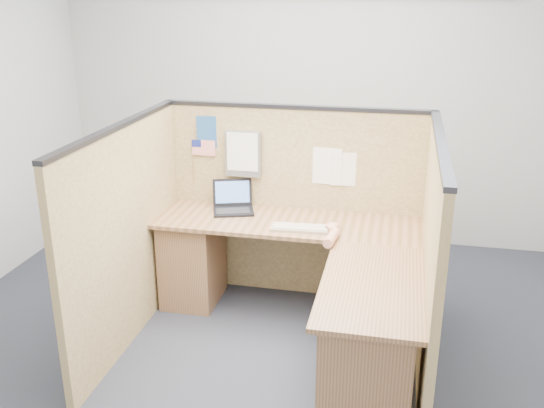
% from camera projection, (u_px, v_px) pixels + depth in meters
% --- Properties ---
extents(floor, '(5.00, 5.00, 0.00)m').
position_uv_depth(floor, '(267.00, 357.00, 4.08)').
color(floor, '#20242E').
rests_on(floor, ground).
extents(wall_back, '(5.00, 0.00, 5.00)m').
position_uv_depth(wall_back, '(320.00, 95.00, 5.68)').
color(wall_back, '#AEB1B3').
rests_on(wall_back, floor).
extents(wall_front, '(5.00, 0.00, 5.00)m').
position_uv_depth(wall_front, '(72.00, 383.00, 1.54)').
color(wall_front, '#AEB1B3').
rests_on(wall_front, floor).
extents(cubicle_partitions, '(2.06, 1.83, 1.53)m').
position_uv_depth(cubicle_partitions, '(281.00, 229.00, 4.21)').
color(cubicle_partitions, olive).
rests_on(cubicle_partitions, floor).
extents(l_desk, '(1.95, 1.75, 0.73)m').
position_uv_depth(l_desk, '(302.00, 289.00, 4.17)').
color(l_desk, brown).
rests_on(l_desk, floor).
extents(laptop, '(0.36, 0.38, 0.22)m').
position_uv_depth(laptop, '(235.00, 203.00, 4.67)').
color(laptop, black).
rests_on(laptop, l_desk).
extents(keyboard, '(0.43, 0.17, 0.03)m').
position_uv_depth(keyboard, '(301.00, 228.00, 4.29)').
color(keyboard, gray).
rests_on(keyboard, l_desk).
extents(mouse, '(0.11, 0.08, 0.04)m').
position_uv_depth(mouse, '(333.00, 229.00, 4.25)').
color(mouse, silver).
rests_on(mouse, l_desk).
extents(hand_forearm, '(0.10, 0.36, 0.08)m').
position_uv_depth(hand_forearm, '(332.00, 234.00, 4.13)').
color(hand_forearm, tan).
rests_on(hand_forearm, l_desk).
extents(blue_poster, '(0.18, 0.03, 0.25)m').
position_uv_depth(blue_poster, '(209.00, 132.00, 4.67)').
color(blue_poster, '#1E4D8D').
rests_on(blue_poster, cubicle_partitions).
extents(american_flag, '(0.19, 0.01, 0.33)m').
position_uv_depth(american_flag, '(201.00, 149.00, 4.72)').
color(american_flag, olive).
rests_on(american_flag, cubicle_partitions).
extents(file_holder, '(0.28, 0.05, 0.35)m').
position_uv_depth(file_holder, '(243.00, 154.00, 4.64)').
color(file_holder, slate).
rests_on(file_holder, cubicle_partitions).
extents(paper_left, '(0.22, 0.02, 0.28)m').
position_uv_depth(paper_left, '(327.00, 166.00, 4.56)').
color(paper_left, white).
rests_on(paper_left, cubicle_partitions).
extents(paper_right, '(0.20, 0.02, 0.26)m').
position_uv_depth(paper_right, '(344.00, 169.00, 4.54)').
color(paper_right, white).
rests_on(paper_right, cubicle_partitions).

